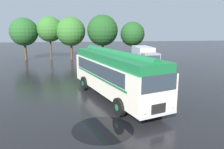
{
  "coord_description": "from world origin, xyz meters",
  "views": [
    {
      "loc": [
        -2.54,
        -14.55,
        5.08
      ],
      "look_at": [
        -0.4,
        1.92,
        1.4
      ],
      "focal_mm": 35.0,
      "sensor_mm": 36.0,
      "label": 1
    }
  ],
  "objects_px": {
    "vintage_bus": "(115,72)",
    "box_van": "(144,56)",
    "car_mid_left": "(128,61)",
    "car_near_left": "(102,61)"
  },
  "relations": [
    {
      "from": "vintage_bus",
      "to": "box_van",
      "type": "height_order",
      "value": "vintage_bus"
    },
    {
      "from": "vintage_bus",
      "to": "car_mid_left",
      "type": "relative_size",
      "value": 2.36
    },
    {
      "from": "box_van",
      "to": "car_mid_left",
      "type": "bearing_deg",
      "value": -162.93
    },
    {
      "from": "car_mid_left",
      "to": "box_van",
      "type": "height_order",
      "value": "box_van"
    },
    {
      "from": "car_near_left",
      "to": "box_van",
      "type": "bearing_deg",
      "value": -2.31
    },
    {
      "from": "car_near_left",
      "to": "car_mid_left",
      "type": "relative_size",
      "value": 0.99
    },
    {
      "from": "vintage_bus",
      "to": "box_van",
      "type": "xyz_separation_m",
      "value": [
        5.53,
        11.95,
        -0.53
      ]
    },
    {
      "from": "vintage_bus",
      "to": "box_van",
      "type": "distance_m",
      "value": 13.18
    },
    {
      "from": "car_mid_left",
      "to": "car_near_left",
      "type": "bearing_deg",
      "value": 163.61
    },
    {
      "from": "car_near_left",
      "to": "car_mid_left",
      "type": "height_order",
      "value": "same"
    }
  ]
}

